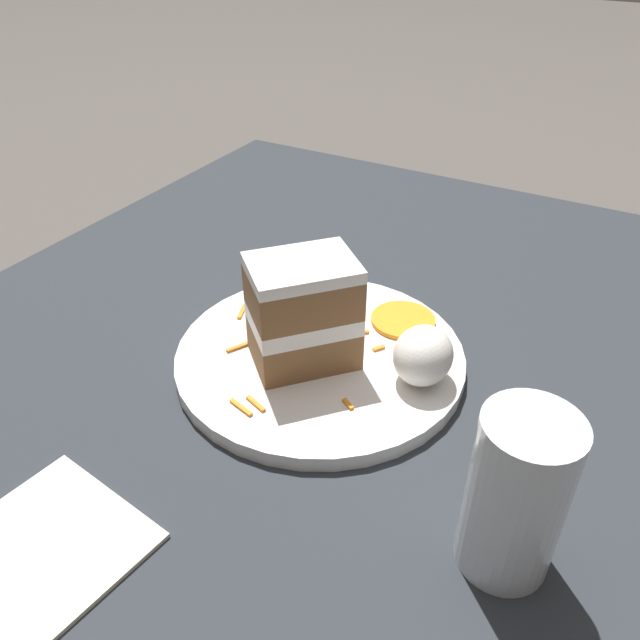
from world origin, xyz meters
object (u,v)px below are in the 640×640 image
cream_dollop (423,355)px  drinking_glass (513,505)px  plate (320,357)px  orange_garnish (403,320)px  cake_slice (303,312)px

cream_dollop → drinking_glass: bearing=-139.7°
plate → orange_garnish: 0.10m
plate → drinking_glass: (-0.13, -0.22, 0.05)m
plate → cream_dollop: cream_dollop is taller
plate → cream_dollop: 0.11m
cake_slice → orange_garnish: size_ratio=1.76×
cake_slice → drinking_glass: size_ratio=0.91×
cream_dollop → orange_garnish: bearing=33.0°
drinking_glass → plate: bearing=59.6°
cake_slice → drinking_glass: bearing=16.2°
cream_dollop → orange_garnish: size_ratio=0.89×
cream_dollop → cake_slice: bearing=102.8°
cream_dollop → orange_garnish: 0.10m
plate → orange_garnish: (0.09, -0.05, 0.01)m
cream_dollop → drinking_glass: (-0.14, -0.12, 0.01)m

